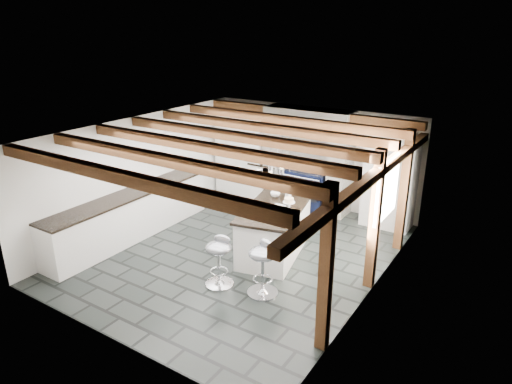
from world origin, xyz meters
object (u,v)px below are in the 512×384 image
Objects in this scene: bar_stool_near at (263,262)px; bar_stool_far at (219,255)px; kitchen_island at (274,230)px; range_cooker at (306,188)px.

bar_stool_near reaches higher than bar_stool_far.
bar_stool_far is (-0.18, -1.44, 0.06)m from kitchen_island.
range_cooker is 2.40m from kitchen_island.
kitchen_island is 2.36× the size of bar_stool_far.
bar_stool_near is (1.10, -3.62, 0.10)m from range_cooker.
range_cooker is 1.10× the size of bar_stool_near.
bar_stool_near is at bearing -79.39° from kitchen_island.
kitchen_island reaches higher than range_cooker.
bar_stool_far is at bearing -109.96° from kitchen_island.
range_cooker is at bearing 123.30° from bar_stool_near.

